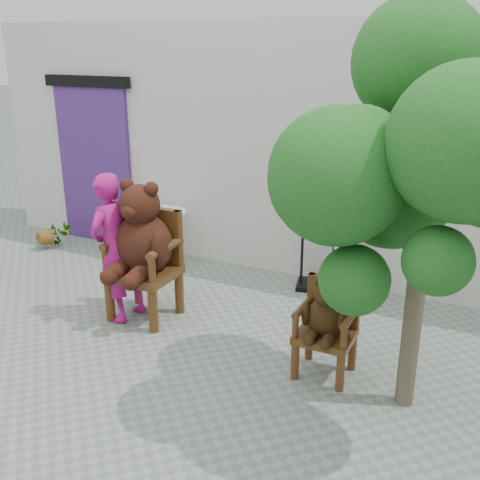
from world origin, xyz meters
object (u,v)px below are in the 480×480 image
(chair_small, at_px, (327,318))
(stool_bucket, at_px, (346,240))
(chair_big, at_px, (142,243))
(cafe_table, at_px, (163,231))
(tree, at_px, (418,147))
(person, at_px, (116,248))
(display_stand, at_px, (318,241))

(chair_small, distance_m, stool_bucket, 1.73)
(chair_big, xyz_separation_m, cafe_table, (-0.67, 1.35, -0.38))
(stool_bucket, height_order, tree, tree)
(chair_big, relative_size, person, 0.97)
(chair_big, xyz_separation_m, person, (-0.25, -0.11, -0.06))
(chair_big, bearing_deg, tree, -9.99)
(person, distance_m, cafe_table, 1.56)
(display_stand, bearing_deg, person, -149.80)
(cafe_table, bearing_deg, chair_big, -63.69)
(person, xyz_separation_m, cafe_table, (-0.42, 1.47, -0.32))
(cafe_table, bearing_deg, chair_small, -30.08)
(person, height_order, stool_bucket, person)
(stool_bucket, xyz_separation_m, tree, (0.97, -1.95, 1.43))
(chair_big, bearing_deg, person, -155.89)
(chair_small, relative_size, person, 0.59)
(chair_small, bearing_deg, stool_bucket, 101.13)
(chair_big, distance_m, stool_bucket, 2.26)
(display_stand, bearing_deg, chair_big, -147.09)
(stool_bucket, bearing_deg, chair_big, -138.84)
(stool_bucket, relative_size, tree, 0.47)
(display_stand, bearing_deg, stool_bucket, -13.71)
(chair_big, xyz_separation_m, display_stand, (1.37, 1.48, -0.23))
(cafe_table, distance_m, tree, 4.14)
(person, distance_m, tree, 3.22)
(person, height_order, cafe_table, person)
(display_stand, height_order, tree, tree)
(person, distance_m, display_stand, 2.28)
(stool_bucket, bearing_deg, display_stand, -179.49)
(chair_big, relative_size, display_stand, 0.97)
(cafe_table, distance_m, stool_bucket, 2.38)
(chair_big, xyz_separation_m, stool_bucket, (1.70, 1.48, -0.18))
(person, relative_size, tree, 0.49)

